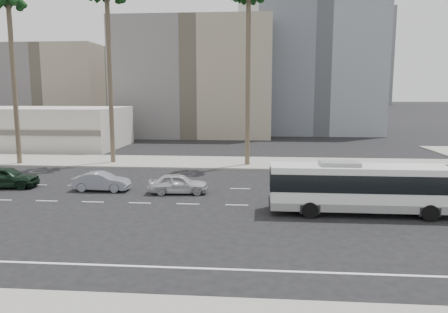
# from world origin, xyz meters

# --- Properties ---
(ground) EXTENTS (700.00, 700.00, 0.00)m
(ground) POSITION_xyz_m (0.00, 0.00, 0.00)
(ground) COLOR black
(ground) RESTS_ON ground
(sidewalk_north) EXTENTS (120.00, 7.00, 0.15)m
(sidewalk_north) POSITION_xyz_m (0.00, 15.50, 0.07)
(sidewalk_north) COLOR gray
(sidewalk_north) RESTS_ON ground
(commercial_low) EXTENTS (22.00, 12.16, 5.00)m
(commercial_low) POSITION_xyz_m (-30.00, 25.99, 2.50)
(commercial_low) COLOR beige
(commercial_low) RESTS_ON ground
(midrise_beige_west) EXTENTS (24.00, 18.00, 18.00)m
(midrise_beige_west) POSITION_xyz_m (-12.00, 45.00, 9.00)
(midrise_beige_west) COLOR gray
(midrise_beige_west) RESTS_ON ground
(midrise_gray_center) EXTENTS (20.00, 20.00, 26.00)m
(midrise_gray_center) POSITION_xyz_m (8.00, 52.00, 13.00)
(midrise_gray_center) COLOR slate
(midrise_gray_center) RESTS_ON ground
(midrise_beige_far) EXTENTS (18.00, 16.00, 15.00)m
(midrise_beige_far) POSITION_xyz_m (-38.00, 50.00, 7.50)
(midrise_beige_far) COLOR gray
(midrise_beige_far) RESTS_ON ground
(civic_tower) EXTENTS (42.00, 42.00, 129.00)m
(civic_tower) POSITION_xyz_m (-2.00, 250.00, 38.83)
(civic_tower) COLOR silver
(civic_tower) RESTS_ON ground
(highrise_right) EXTENTS (26.00, 26.00, 70.00)m
(highrise_right) POSITION_xyz_m (45.00, 230.00, 35.00)
(highrise_right) COLOR #51555A
(highrise_right) RESTS_ON ground
(highrise_far) EXTENTS (22.00, 22.00, 60.00)m
(highrise_far) POSITION_xyz_m (70.00, 260.00, 30.00)
(highrise_far) COLOR #51555A
(highrise_far) RESTS_ON ground
(city_bus) EXTENTS (10.33, 2.53, 2.96)m
(city_bus) POSITION_xyz_m (4.12, -1.25, 1.56)
(city_bus) COLOR silver
(city_bus) RESTS_ON ground
(car_a) EXTENTS (2.00, 4.13, 1.36)m
(car_a) POSITION_xyz_m (-7.11, 2.77, 0.68)
(car_a) COLOR #BBBABE
(car_a) RESTS_ON ground
(car_b) EXTENTS (1.39, 3.93, 1.29)m
(car_b) POSITION_xyz_m (-12.61, 3.14, 0.65)
(car_b) COLOR gray
(car_b) RESTS_ON ground
(car_c) EXTENTS (2.26, 4.67, 1.54)m
(car_c) POSITION_xyz_m (-19.80, 3.47, 0.77)
(car_c) COLOR black
(car_c) RESTS_ON ground
(palm_far) EXTENTS (4.74, 4.74, 16.32)m
(palm_far) POSITION_xyz_m (-24.39, 13.03, 14.83)
(palm_far) COLOR brown
(palm_far) RESTS_ON ground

